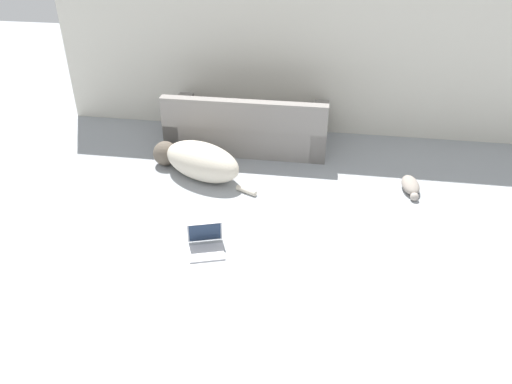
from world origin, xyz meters
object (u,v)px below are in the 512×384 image
(laptop_open, at_px, (206,241))
(cat, at_px, (411,186))
(dog, at_px, (198,160))
(couch, at_px, (248,128))

(laptop_open, bearing_deg, cat, 16.02)
(cat, distance_m, laptop_open, 2.51)
(laptop_open, bearing_deg, dog, 89.31)
(dog, xyz_separation_m, laptop_open, (0.42, -1.36, -0.13))
(couch, relative_size, dog, 1.45)
(cat, height_order, laptop_open, laptop_open)
(couch, bearing_deg, laptop_open, 89.08)
(couch, relative_size, cat, 3.70)
(cat, bearing_deg, dog, -95.29)
(dog, height_order, cat, dog)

